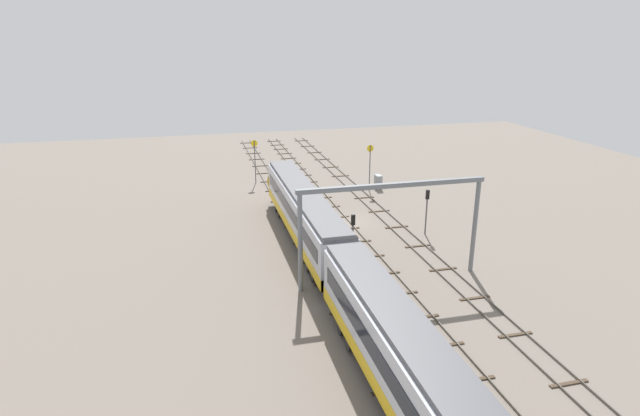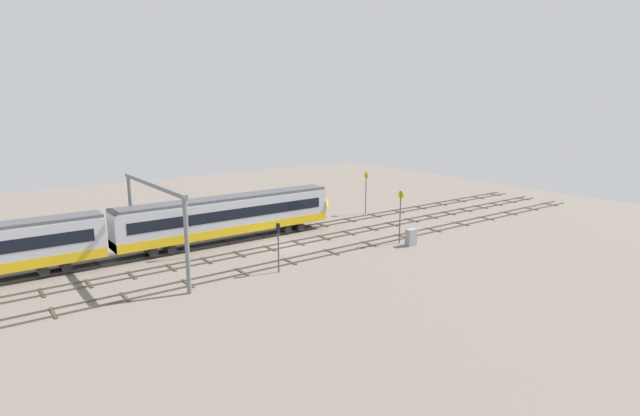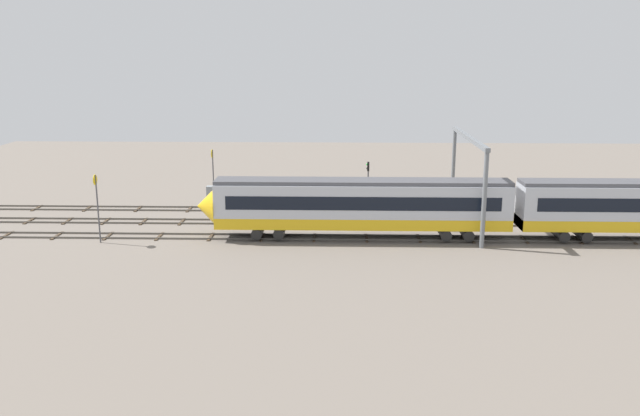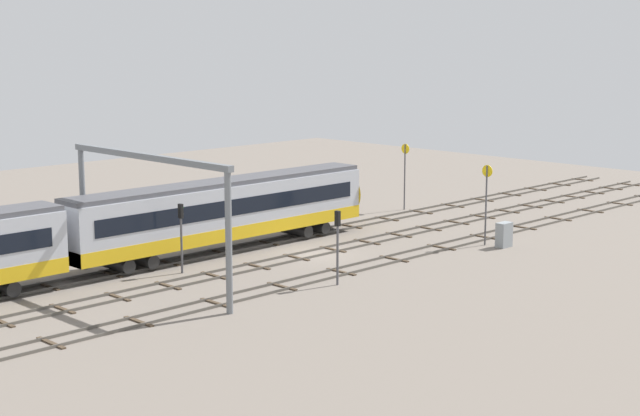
{
  "view_description": "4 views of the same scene",
  "coord_description": "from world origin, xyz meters",
  "px_view_note": "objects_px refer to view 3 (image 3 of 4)",
  "views": [
    {
      "loc": [
        -47.81,
        14.4,
        18.47
      ],
      "look_at": [
        0.21,
        2.36,
        1.76
      ],
      "focal_mm": 29.12,
      "sensor_mm": 36.0,
      "label": 1
    },
    {
      "loc": [
        -27.82,
        -43.95,
        15.0
      ],
      "look_at": [
        5.15,
        0.6,
        3.31
      ],
      "focal_mm": 28.83,
      "sensor_mm": 36.0,
      "label": 2
    },
    {
      "loc": [
        -1.95,
        57.36,
        15.18
      ],
      "look_at": [
        -0.42,
        3.22,
        2.18
      ],
      "focal_mm": 36.95,
      "sensor_mm": 36.0,
      "label": 3
    },
    {
      "loc": [
        -45.46,
        -45.88,
        14.64
      ],
      "look_at": [
        3.61,
        3.13,
        2.31
      ],
      "focal_mm": 54.89,
      "sensor_mm": 36.0,
      "label": 4
    }
  ],
  "objects_px": {
    "signal_light_trackside_departure": "(368,177)",
    "relay_cabinet": "(213,194)",
    "train": "(507,208)",
    "overhead_gantry": "(468,160)",
    "speed_sign_mid_trackside": "(213,171)",
    "speed_sign_near_foreground": "(97,200)",
    "signal_light_trackside_approach": "(428,198)"
  },
  "relations": [
    {
      "from": "train",
      "to": "speed_sign_near_foreground",
      "type": "height_order",
      "value": "speed_sign_near_foreground"
    },
    {
      "from": "speed_sign_near_foreground",
      "to": "relay_cabinet",
      "type": "bearing_deg",
      "value": -114.0
    },
    {
      "from": "signal_light_trackside_approach",
      "to": "speed_sign_near_foreground",
      "type": "bearing_deg",
      "value": 9.83
    },
    {
      "from": "train",
      "to": "signal_light_trackside_approach",
      "type": "relative_size",
      "value": 11.51
    },
    {
      "from": "train",
      "to": "overhead_gantry",
      "type": "xyz_separation_m",
      "value": [
        2.41,
        -4.74,
        3.18
      ]
    },
    {
      "from": "overhead_gantry",
      "to": "speed_sign_mid_trackside",
      "type": "height_order",
      "value": "overhead_gantry"
    },
    {
      "from": "train",
      "to": "signal_light_trackside_approach",
      "type": "distance_m",
      "value": 6.72
    },
    {
      "from": "overhead_gantry",
      "to": "signal_light_trackside_departure",
      "type": "relative_size",
      "value": 3.32
    },
    {
      "from": "speed_sign_mid_trackside",
      "to": "signal_light_trackside_departure",
      "type": "xyz_separation_m",
      "value": [
        -15.37,
        -0.36,
        -0.65
      ]
    },
    {
      "from": "signal_light_trackside_approach",
      "to": "signal_light_trackside_departure",
      "type": "distance_m",
      "value": 10.05
    },
    {
      "from": "speed_sign_near_foreground",
      "to": "signal_light_trackside_departure",
      "type": "distance_m",
      "value": 26.01
    },
    {
      "from": "speed_sign_mid_trackside",
      "to": "relay_cabinet",
      "type": "height_order",
      "value": "speed_sign_mid_trackside"
    },
    {
      "from": "relay_cabinet",
      "to": "speed_sign_mid_trackside",
      "type": "bearing_deg",
      "value": 106.53
    },
    {
      "from": "speed_sign_near_foreground",
      "to": "speed_sign_mid_trackside",
      "type": "relative_size",
      "value": 0.99
    },
    {
      "from": "train",
      "to": "speed_sign_near_foreground",
      "type": "relative_size",
      "value": 8.99
    },
    {
      "from": "signal_light_trackside_approach",
      "to": "relay_cabinet",
      "type": "distance_m",
      "value": 22.81
    },
    {
      "from": "overhead_gantry",
      "to": "train",
      "type": "bearing_deg",
      "value": 116.98
    },
    {
      "from": "speed_sign_near_foreground",
      "to": "signal_light_trackside_approach",
      "type": "height_order",
      "value": "speed_sign_near_foreground"
    },
    {
      "from": "signal_light_trackside_approach",
      "to": "relay_cabinet",
      "type": "bearing_deg",
      "value": -25.61
    },
    {
      "from": "train",
      "to": "speed_sign_mid_trackside",
      "type": "xyz_separation_m",
      "value": [
        26.18,
        -11.36,
        0.92
      ]
    },
    {
      "from": "speed_sign_mid_trackside",
      "to": "speed_sign_near_foreground",
      "type": "bearing_deg",
      "value": 62.57
    },
    {
      "from": "speed_sign_mid_trackside",
      "to": "signal_light_trackside_departure",
      "type": "height_order",
      "value": "speed_sign_mid_trackside"
    },
    {
      "from": "overhead_gantry",
      "to": "signal_light_trackside_departure",
      "type": "bearing_deg",
      "value": -39.72
    },
    {
      "from": "signal_light_trackside_approach",
      "to": "train",
      "type": "bearing_deg",
      "value": 154.84
    },
    {
      "from": "train",
      "to": "signal_light_trackside_departure",
      "type": "relative_size",
      "value": 11.28
    },
    {
      "from": "train",
      "to": "relay_cabinet",
      "type": "bearing_deg",
      "value": -25.5
    },
    {
      "from": "train",
      "to": "overhead_gantry",
      "type": "relative_size",
      "value": 3.4
    },
    {
      "from": "train",
      "to": "speed_sign_mid_trackside",
      "type": "height_order",
      "value": "speed_sign_mid_trackside"
    },
    {
      "from": "speed_sign_near_foreground",
      "to": "relay_cabinet",
      "type": "xyz_separation_m",
      "value": [
        -6.45,
        -14.49,
        -2.65
      ]
    },
    {
      "from": "signal_light_trackside_departure",
      "to": "relay_cabinet",
      "type": "height_order",
      "value": "signal_light_trackside_departure"
    },
    {
      "from": "overhead_gantry",
      "to": "relay_cabinet",
      "type": "xyz_separation_m",
      "value": [
        24.16,
        -7.94,
        -4.97
      ]
    },
    {
      "from": "speed_sign_mid_trackside",
      "to": "signal_light_trackside_departure",
      "type": "distance_m",
      "value": 15.38
    }
  ]
}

